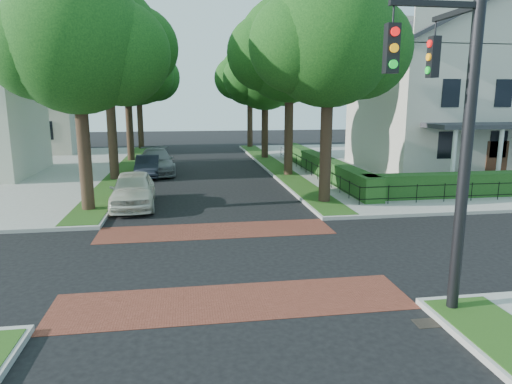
% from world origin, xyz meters
% --- Properties ---
extents(ground, '(120.00, 120.00, 0.00)m').
position_xyz_m(ground, '(0.00, 0.00, 0.00)').
color(ground, black).
rests_on(ground, ground).
extents(sidewalk_ne, '(30.00, 30.00, 0.15)m').
position_xyz_m(sidewalk_ne, '(19.50, 19.00, 0.07)').
color(sidewalk_ne, gray).
rests_on(sidewalk_ne, ground).
extents(crosswalk_far, '(9.00, 2.20, 0.01)m').
position_xyz_m(crosswalk_far, '(0.00, 3.20, 0.01)').
color(crosswalk_far, maroon).
rests_on(crosswalk_far, ground).
extents(crosswalk_near, '(9.00, 2.20, 0.01)m').
position_xyz_m(crosswalk_near, '(0.00, -3.20, 0.01)').
color(crosswalk_near, maroon).
rests_on(crosswalk_near, ground).
extents(storm_drain, '(0.65, 0.45, 0.01)m').
position_xyz_m(storm_drain, '(4.30, -5.00, 0.01)').
color(storm_drain, black).
rests_on(storm_drain, ground).
extents(grass_strip_ne, '(1.60, 29.80, 0.02)m').
position_xyz_m(grass_strip_ne, '(5.40, 19.10, 0.16)').
color(grass_strip_ne, '#204213').
rests_on(grass_strip_ne, sidewalk_ne).
extents(grass_strip_nw, '(1.60, 29.80, 0.02)m').
position_xyz_m(grass_strip_nw, '(-5.40, 19.10, 0.16)').
color(grass_strip_nw, '#204213').
rests_on(grass_strip_nw, sidewalk_nw).
extents(tree_right_near, '(7.75, 6.67, 10.66)m').
position_xyz_m(tree_right_near, '(5.60, 7.24, 7.63)').
color(tree_right_near, black).
rests_on(tree_right_near, sidewalk_ne).
extents(tree_right_mid, '(8.25, 7.09, 11.22)m').
position_xyz_m(tree_right_mid, '(5.61, 15.25, 7.99)').
color(tree_right_mid, black).
rests_on(tree_right_mid, sidewalk_ne).
extents(tree_right_far, '(7.25, 6.23, 9.74)m').
position_xyz_m(tree_right_far, '(5.60, 24.22, 6.91)').
color(tree_right_far, black).
rests_on(tree_right_far, sidewalk_ne).
extents(tree_right_back, '(7.50, 6.45, 10.20)m').
position_xyz_m(tree_right_back, '(5.60, 33.23, 7.27)').
color(tree_right_back, black).
rests_on(tree_right_back, sidewalk_ne).
extents(tree_left_near, '(7.50, 6.45, 10.20)m').
position_xyz_m(tree_left_near, '(-5.40, 7.23, 7.27)').
color(tree_left_near, black).
rests_on(tree_left_near, sidewalk_nw).
extents(tree_left_mid, '(8.00, 6.88, 11.48)m').
position_xyz_m(tree_left_mid, '(-5.39, 15.24, 8.34)').
color(tree_left_mid, black).
rests_on(tree_left_mid, sidewalk_nw).
extents(tree_left_far, '(7.00, 6.02, 9.86)m').
position_xyz_m(tree_left_far, '(-5.40, 24.22, 7.12)').
color(tree_left_far, black).
rests_on(tree_left_far, sidewalk_nw).
extents(tree_left_back, '(7.75, 6.66, 10.44)m').
position_xyz_m(tree_left_back, '(-5.40, 33.24, 7.41)').
color(tree_left_back, black).
rests_on(tree_left_back, sidewalk_nw).
extents(hedge_main_road, '(1.00, 18.00, 1.20)m').
position_xyz_m(hedge_main_road, '(7.70, 15.00, 0.75)').
color(hedge_main_road, '#173F15').
rests_on(hedge_main_road, sidewalk_ne).
extents(fence_main_road, '(0.06, 18.00, 0.90)m').
position_xyz_m(fence_main_road, '(6.90, 15.00, 0.60)').
color(fence_main_road, black).
rests_on(fence_main_road, sidewalk_ne).
extents(house_victorian, '(13.00, 13.05, 12.48)m').
position_xyz_m(house_victorian, '(17.51, 15.92, 6.02)').
color(house_victorian, beige).
rests_on(house_victorian, sidewalk_ne).
extents(house_left_far, '(10.00, 9.00, 10.14)m').
position_xyz_m(house_left_far, '(-15.49, 31.99, 5.04)').
color(house_left_far, beige).
rests_on(house_left_far, sidewalk_nw).
extents(traffic_signal, '(2.17, 2.00, 8.00)m').
position_xyz_m(traffic_signal, '(4.89, -4.41, 4.71)').
color(traffic_signal, black).
rests_on(traffic_signal, sidewalk_se).
extents(parked_car_front, '(2.22, 5.01, 1.68)m').
position_xyz_m(parked_car_front, '(-3.60, 7.79, 0.84)').
color(parked_car_front, silver).
rests_on(parked_car_front, ground).
extents(parked_car_middle, '(1.58, 4.27, 1.39)m').
position_xyz_m(parked_car_middle, '(-3.60, 16.45, 0.70)').
color(parked_car_middle, black).
rests_on(parked_car_middle, ground).
extents(parked_car_rear, '(2.86, 5.87, 1.64)m').
position_xyz_m(parked_car_rear, '(-3.13, 17.71, 0.82)').
color(parked_car_rear, slate).
rests_on(parked_car_rear, ground).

